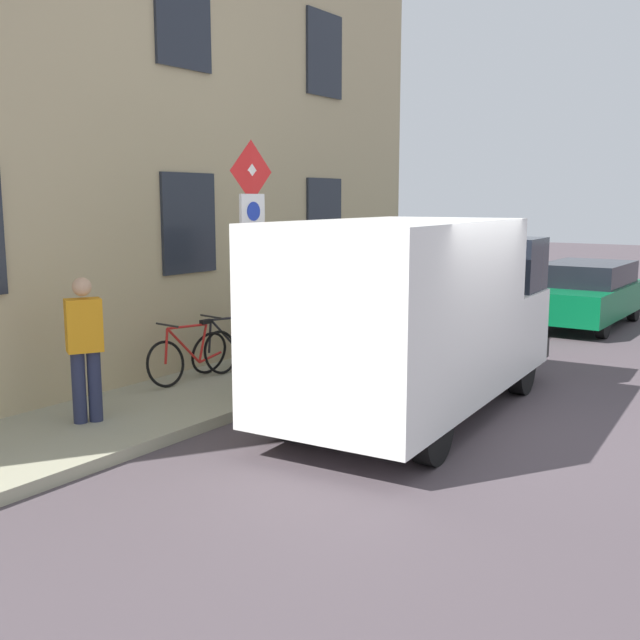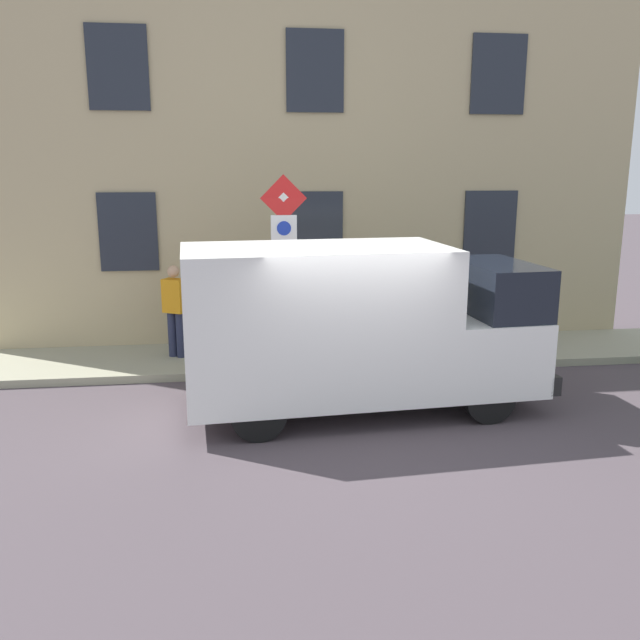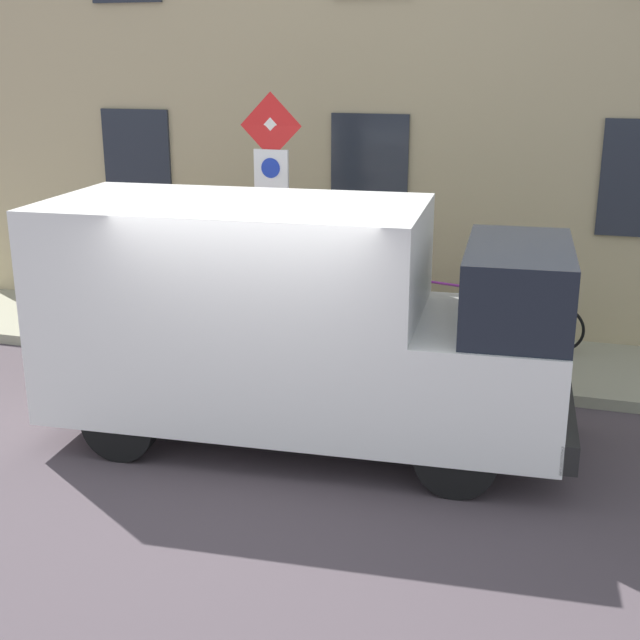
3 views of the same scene
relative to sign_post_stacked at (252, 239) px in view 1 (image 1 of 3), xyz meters
The scene contains 12 objects.
ground_plane 3.40m from the sign_post_stacked, 162.61° to the right, with size 80.00×80.00×0.00m, color #493F45.
sidewalk_slab 2.45m from the sign_post_stacked, 42.39° to the right, with size 2.09×15.16×0.14m, color gray.
building_facade 2.80m from the sign_post_stacked, 18.97° to the right, with size 0.75×13.16×7.46m.
sign_post_stacked is the anchor object (origin of this frame).
delivery_van 2.30m from the sign_post_stacked, 154.55° to the right, with size 2.36×5.45×2.50m.
parked_hatchback 9.49m from the sign_post_stacked, 100.78° to the right, with size 1.77×4.01×1.38m.
bicycle_green 3.69m from the sign_post_stacked, 65.79° to the right, with size 0.46×1.71×0.89m.
bicycle_purple 3.00m from the sign_post_stacked, 57.10° to the right, with size 0.46×1.72×0.89m.
bicycle_black 2.47m from the sign_post_stacked, 40.94° to the right, with size 0.48×1.72×0.89m.
bicycle_red 2.20m from the sign_post_stacked, 10.73° to the right, with size 0.46×1.72×0.89m.
pedestrian 2.46m from the sign_post_stacked, 64.87° to the left, with size 0.42×0.48×1.72m.
litter_bin 1.79m from the sign_post_stacked, 78.00° to the right, with size 0.44×0.44×0.90m, color #2D5133.
Camera 1 is at (-3.74, 8.19, 2.75)m, focal length 41.88 mm.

